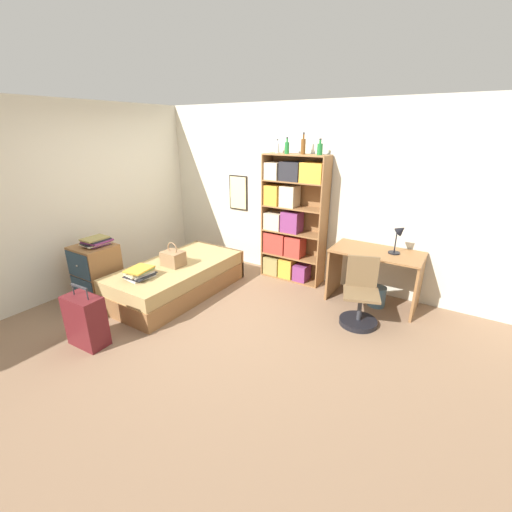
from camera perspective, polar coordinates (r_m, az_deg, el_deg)
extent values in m
plane|color=#84664C|center=(4.68, -6.80, -8.10)|extent=(14.00, 14.00, 0.00)
cube|color=beige|center=(5.49, 3.13, 10.73)|extent=(10.00, 0.06, 2.60)
cube|color=black|center=(5.83, -2.95, 10.48)|extent=(0.35, 0.02, 0.57)
cube|color=beige|center=(5.82, -3.02, 10.46)|extent=(0.31, 0.01, 0.53)
cube|color=beige|center=(5.72, -23.62, 9.46)|extent=(0.06, 10.00, 2.60)
cube|color=olive|center=(5.05, -12.95, -4.66)|extent=(0.98, 1.94, 0.26)
cube|color=tan|center=(4.96, -13.16, -2.34)|extent=(0.95, 1.91, 0.19)
cube|color=olive|center=(5.65, -6.29, -0.43)|extent=(0.98, 0.04, 0.44)
cube|color=#93704C|center=(4.86, -13.64, -0.42)|extent=(0.29, 0.23, 0.20)
torus|color=#93704C|center=(4.81, -13.79, 1.26)|extent=(0.17, 0.02, 0.17)
cube|color=silver|center=(4.61, -18.67, -3.31)|extent=(0.26, 0.34, 0.02)
cube|color=#232328|center=(4.61, -18.63, -3.09)|extent=(0.26, 0.32, 0.02)
cube|color=#232328|center=(4.60, -18.74, -2.98)|extent=(0.33, 0.36, 0.01)
cube|color=silver|center=(4.59, -18.73, -2.81)|extent=(0.23, 0.31, 0.02)
cube|color=beige|center=(4.58, -18.87, -2.62)|extent=(0.24, 0.36, 0.02)
cube|color=#99894C|center=(4.59, -18.80, -2.31)|extent=(0.26, 0.34, 0.02)
cube|color=#427A4C|center=(4.58, -18.75, -2.16)|extent=(0.30, 0.30, 0.01)
cube|color=gold|center=(4.56, -18.89, -2.08)|extent=(0.30, 0.35, 0.02)
cube|color=#5B191E|center=(4.17, -26.49, -9.65)|extent=(0.44, 0.26, 0.57)
cylinder|color=#2D2D33|center=(4.12, -28.17, -4.93)|extent=(0.01, 0.01, 0.12)
cylinder|color=#2D2D33|center=(3.93, -26.31, -5.77)|extent=(0.01, 0.01, 0.12)
cube|color=#2D2D33|center=(4.00, -27.40, -4.57)|extent=(0.26, 0.03, 0.02)
cube|color=olive|center=(5.18, -24.97, -2.43)|extent=(0.51, 0.48, 0.76)
cube|color=#284256|center=(5.14, -26.93, -5.15)|extent=(0.47, 0.01, 0.34)
sphere|color=#B2A893|center=(5.13, -27.04, -5.20)|extent=(0.02, 0.02, 0.02)
cube|color=#284256|center=(5.01, -27.59, -1.42)|extent=(0.47, 0.01, 0.34)
sphere|color=#B2A893|center=(5.00, -27.70, -1.46)|extent=(0.02, 0.02, 0.02)
cube|color=#427A4C|center=(5.08, -24.98, 1.76)|extent=(0.27, 0.29, 0.01)
cube|color=#7A336B|center=(5.06, -25.05, 1.84)|extent=(0.28, 0.28, 0.02)
cube|color=beige|center=(5.04, -25.05, 1.94)|extent=(0.26, 0.36, 0.01)
cube|color=#232328|center=(5.04, -25.20, 2.08)|extent=(0.25, 0.36, 0.01)
cube|color=#7A336B|center=(5.03, -24.96, 2.29)|extent=(0.32, 0.33, 0.02)
cube|color=#232328|center=(5.03, -25.04, 2.48)|extent=(0.27, 0.30, 0.02)
cube|color=#99894C|center=(5.03, -25.30, 2.66)|extent=(0.23, 0.31, 0.02)
cube|color=olive|center=(5.39, 1.82, 6.71)|extent=(0.02, 0.33, 1.89)
cube|color=olive|center=(4.99, 11.19, 5.20)|extent=(0.02, 0.33, 1.89)
cube|color=olive|center=(5.31, 7.11, 6.36)|extent=(0.96, 0.01, 1.89)
cube|color=olive|center=(5.48, 5.95, -3.52)|extent=(0.92, 0.33, 0.02)
cube|color=olive|center=(5.34, 6.10, 0.10)|extent=(0.92, 0.33, 0.02)
cube|color=olive|center=(5.22, 6.25, 4.00)|extent=(0.92, 0.33, 0.02)
cube|color=olive|center=(5.13, 6.42, 8.05)|extent=(0.92, 0.33, 0.02)
cube|color=olive|center=(5.06, 6.59, 12.24)|extent=(0.92, 0.33, 0.02)
cube|color=olive|center=(5.02, 6.77, 16.42)|extent=(0.92, 0.33, 0.02)
cube|color=#99894C|center=(5.55, 2.94, -1.43)|extent=(0.25, 0.25, 0.28)
cube|color=gold|center=(5.43, 5.31, -1.90)|extent=(0.22, 0.25, 0.30)
cube|color=#7A336B|center=(5.35, 7.61, -2.70)|extent=(0.20, 0.25, 0.24)
cube|color=#B2382D|center=(5.39, 3.45, 2.29)|extent=(0.35, 0.25, 0.32)
cube|color=#B2382D|center=(5.25, 6.55, 1.62)|extent=(0.26, 0.25, 0.31)
cube|color=beige|center=(5.31, 3.15, 5.90)|extent=(0.27, 0.25, 0.25)
cube|color=#7A336B|center=(5.17, 6.02, 5.71)|extent=(0.27, 0.25, 0.31)
cube|color=gold|center=(5.24, 3.02, 10.15)|extent=(0.22, 0.25, 0.29)
cube|color=beige|center=(5.11, 5.64, 9.88)|extent=(0.23, 0.25, 0.30)
cube|color=beige|center=(5.19, 3.04, 14.00)|extent=(0.21, 0.25, 0.24)
cube|color=#232328|center=(5.05, 6.00, 13.87)|extent=(0.30, 0.25, 0.27)
cube|color=gold|center=(4.91, 9.55, 13.55)|extent=(0.33, 0.25, 0.27)
cylinder|color=#B7BCC1|center=(5.21, 3.57, 17.50)|extent=(0.06, 0.06, 0.13)
cylinder|color=#B7BCC1|center=(5.21, 3.59, 18.46)|extent=(0.02, 0.02, 0.04)
cylinder|color=#232328|center=(5.21, 3.60, 18.77)|extent=(0.03, 0.03, 0.02)
cylinder|color=#1E6B2D|center=(5.03, 5.18, 17.49)|extent=(0.06, 0.06, 0.16)
cylinder|color=#1E6B2D|center=(5.03, 5.22, 18.67)|extent=(0.03, 0.03, 0.05)
cylinder|color=#232328|center=(5.03, 5.23, 19.06)|extent=(0.03, 0.03, 0.02)
cylinder|color=brown|center=(4.97, 7.87, 17.60)|extent=(0.06, 0.06, 0.20)
cylinder|color=brown|center=(4.97, 7.94, 19.12)|extent=(0.03, 0.03, 0.06)
cylinder|color=#232328|center=(4.97, 7.97, 19.62)|extent=(0.03, 0.03, 0.02)
cylinder|color=#1E6B2D|center=(4.88, 10.59, 17.08)|extent=(0.08, 0.08, 0.15)
cylinder|color=#1E6B2D|center=(4.87, 10.67, 18.23)|extent=(0.03, 0.03, 0.05)
cylinder|color=#232328|center=(4.87, 10.70, 18.60)|extent=(0.03, 0.03, 0.02)
cube|color=olive|center=(4.70, 19.53, 0.62)|extent=(1.14, 0.61, 0.02)
cube|color=olive|center=(4.97, 12.93, -2.21)|extent=(0.03, 0.57, 0.71)
cube|color=olive|center=(4.76, 25.39, -4.80)|extent=(0.03, 0.57, 0.71)
cylinder|color=black|center=(4.69, 22.01, 0.51)|extent=(0.14, 0.14, 0.02)
cylinder|color=black|center=(4.65, 22.24, 2.21)|extent=(0.02, 0.02, 0.28)
cone|color=black|center=(4.60, 23.04, 4.03)|extent=(0.16, 0.12, 0.16)
cylinder|color=black|center=(4.40, 16.63, -10.45)|extent=(0.45, 0.45, 0.06)
cylinder|color=#333338|center=(4.32, 16.85, -8.56)|extent=(0.05, 0.05, 0.39)
cube|color=brown|center=(4.23, 17.14, -6.06)|extent=(0.52, 0.52, 0.03)
cube|color=brown|center=(4.32, 17.30, -2.46)|extent=(0.36, 0.16, 0.39)
cylinder|color=slate|center=(4.86, 19.52, -6.36)|extent=(0.22, 0.22, 0.27)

